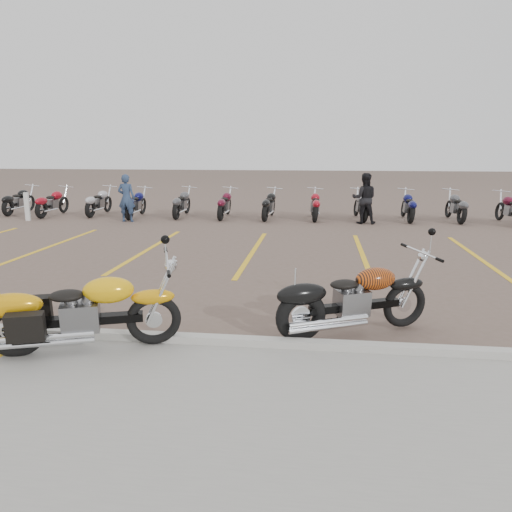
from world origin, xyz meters
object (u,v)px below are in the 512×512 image
at_px(flame_cruiser, 350,302).
at_px(bollard, 27,207).
at_px(yellow_cruiser, 80,314).
at_px(person_b, 364,198).
at_px(person_a, 126,198).

xyz_separation_m(flame_cruiser, bollard, (-10.79, 9.87, 0.03)).
relative_size(yellow_cruiser, person_b, 1.35).
distance_m(flame_cruiser, person_a, 12.35).
height_order(flame_cruiser, person_b, person_b).
relative_size(person_a, person_b, 0.97).
bearing_deg(person_b, flame_cruiser, 86.91).
height_order(person_a, bollard, person_a).
height_order(yellow_cruiser, person_b, person_b).
relative_size(yellow_cruiser, person_a, 1.40).
bearing_deg(person_b, bollard, 6.37).
height_order(yellow_cruiser, flame_cruiser, yellow_cruiser).
distance_m(yellow_cruiser, bollard, 13.14).
relative_size(person_b, bollard, 1.72).
relative_size(flame_cruiser, person_b, 1.24).
bearing_deg(person_b, yellow_cruiser, 71.57).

